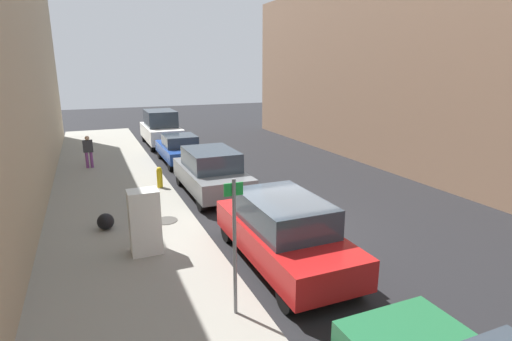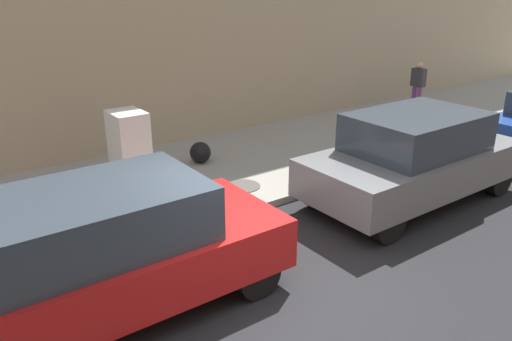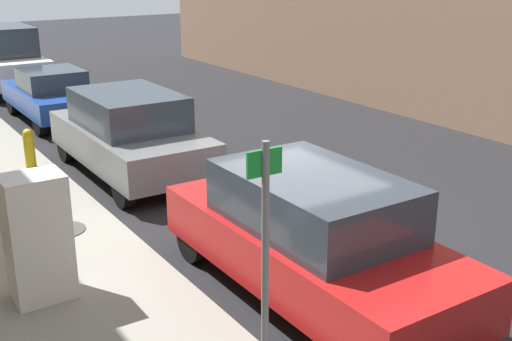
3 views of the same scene
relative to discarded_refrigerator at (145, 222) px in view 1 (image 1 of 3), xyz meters
name	(u,v)px [view 1 (image 1 of 3)]	position (x,y,z in m)	size (l,w,h in m)	color
ground_plane	(280,230)	(3.93, 0.22, -0.97)	(80.00, 80.00, 0.00)	black
sidewalk_slab	(129,254)	(-0.43, 0.22, -0.90)	(4.38, 44.00, 0.14)	gray
building_facade_across	(500,72)	(12.49, 0.22, 3.60)	(1.80, 37.40, 9.15)	#937056
discarded_refrigerator	(145,222)	(0.00, 0.00, 0.00)	(0.75, 0.59, 1.66)	silver
manhole_cover	(166,221)	(0.86, 1.96, -0.82)	(0.70, 0.70, 0.02)	#47443F
street_sign_post	(235,241)	(1.20, -3.33, 0.67)	(0.36, 0.07, 2.69)	slate
fire_hydrant	(160,177)	(1.31, 5.59, -0.41)	(0.22, 0.22, 0.83)	gold
trash_bag	(106,221)	(-0.88, 1.98, -0.59)	(0.48, 0.48, 0.48)	black
pedestrian_walking_far	(88,150)	(-1.18, 10.08, 0.03)	(0.44, 0.22, 1.51)	#7A3D7F
parked_suv_red	(283,231)	(3.05, -1.68, -0.09)	(1.89, 4.75, 1.73)	red
parked_suv_gray	(211,172)	(3.05, 4.38, -0.08)	(1.96, 4.50, 1.74)	slate
parked_hatchback_blue	(180,149)	(3.05, 9.88, -0.22)	(1.73, 4.04, 1.46)	#23479E
parked_van_white	(161,128)	(3.05, 15.06, 0.10)	(1.93, 4.67, 2.16)	silver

